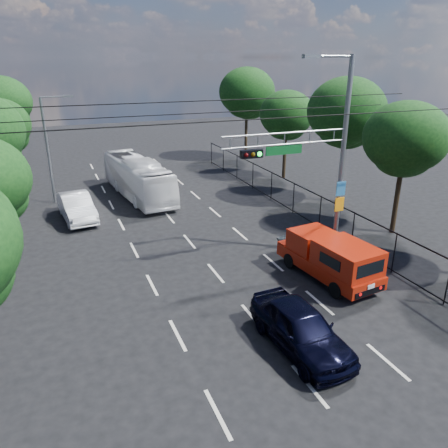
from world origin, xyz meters
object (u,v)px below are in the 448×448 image
signal_mast (321,152)px  white_bus (138,178)px  navy_hatchback (301,328)px  red_pickup (330,257)px  white_van (77,207)px

signal_mast → white_bus: 15.18m
signal_mast → navy_hatchback: bearing=-126.3°
red_pickup → navy_hatchback: size_ratio=1.20×
navy_hatchback → white_bus: bearing=91.7°
signal_mast → red_pickup: signal_mast is taller
signal_mast → navy_hatchback: signal_mast is taller
white_van → navy_hatchback: bearing=-75.9°
red_pickup → white_van: bearing=128.8°
white_van → signal_mast: bearing=-49.5°
red_pickup → navy_hatchback: (-3.85, -3.90, -0.28)m
red_pickup → white_van: 15.76m
red_pickup → white_van: red_pickup is taller
signal_mast → white_bus: (-6.12, 13.34, -3.88)m
signal_mast → red_pickup: (-0.73, -2.33, -4.18)m
red_pickup → white_bus: 16.57m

